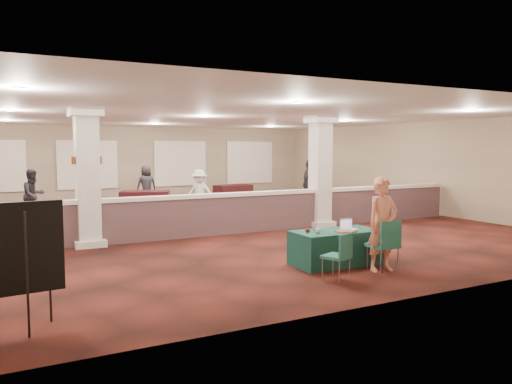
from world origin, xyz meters
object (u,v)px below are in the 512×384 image
far_table_front_right (327,196)px  attendee_c (309,185)px  conf_chair_main (386,241)px  attendee_b (200,193)px  near_table (336,247)px  attendee_d (146,186)px  far_table_front_center (235,211)px  far_table_back_right (233,192)px  attendee_a (33,195)px  conf_chair_side (340,253)px  woman (382,224)px  far_table_front_left (72,221)px  easel_board (23,250)px  far_table_back_center (145,201)px

far_table_front_right → attendee_c: 2.00m
conf_chair_main → attendee_b: bearing=94.3°
near_table → attendee_d: 11.53m
far_table_front_center → far_table_back_right: size_ratio=1.05×
far_table_front_center → attendee_a: (-5.45, 3.38, 0.46)m
far_table_front_center → attendee_a: attendee_a is taller
far_table_front_right → near_table: bearing=-124.7°
attendee_d → conf_chair_side: bearing=88.6°
far_table_front_right → attendee_b: (-5.80, -0.75, 0.45)m
near_table → attendee_c: 8.80m
attendee_c → attendee_d: 6.39m
woman → attendee_d: bearing=97.5°
woman → attendee_a: size_ratio=1.08×
far_table_back_right → attendee_d: attendee_d is taller
woman → far_table_front_left: size_ratio=1.00×
easel_board → far_table_back_center: bearing=62.7°
near_table → attendee_b: 7.92m
attendee_a → near_table: bearing=-96.2°
far_table_front_left → far_table_back_center: same height
easel_board → attendee_a: 10.51m
woman → far_table_front_center: woman is taller
attendee_a → conf_chair_side: bearing=-101.6°
woman → far_table_front_right: size_ratio=1.08×
woman → far_table_back_right: woman is taller
woman → far_table_front_right: (5.57, 9.48, -0.54)m
far_table_front_center → attendee_c: 4.20m
woman → far_table_front_left: bearing=126.6°
woman → attendee_b: woman is taller
far_table_back_center → attendee_c: (5.45, -2.69, 0.58)m
conf_chair_side → far_table_back_center: size_ratio=0.47×
near_table → attendee_c: (4.42, 7.59, 0.60)m
conf_chair_side → easel_board: 4.98m
far_table_front_right → far_table_back_center: far_table_back_center is taller
far_table_front_center → attendee_d: 5.70m
easel_board → attendee_a: easel_board is taller
far_table_back_center → attendee_d: attendee_d is taller
attendee_a → attendee_b: bearing=-49.5°
attendee_b → attendee_c: bearing=38.3°
far_table_back_center → near_table: bearing=-84.2°
near_table → attendee_a: attendee_a is taller
far_table_back_right → attendee_d: bearing=-170.9°
near_table → attendee_a: size_ratio=1.08×
attendee_d → attendee_b: bearing=101.8°
woman → far_table_front_left: 8.19m
attendee_a → attendee_d: 4.74m
conf_chair_side → far_table_front_right: (6.67, 9.66, -0.15)m
near_table → attendee_c: size_ratio=0.94×
attendee_c → far_table_back_center: bearing=116.4°
attendee_c → far_table_front_left: bearing=153.5°
near_table → far_table_front_left: bearing=125.4°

